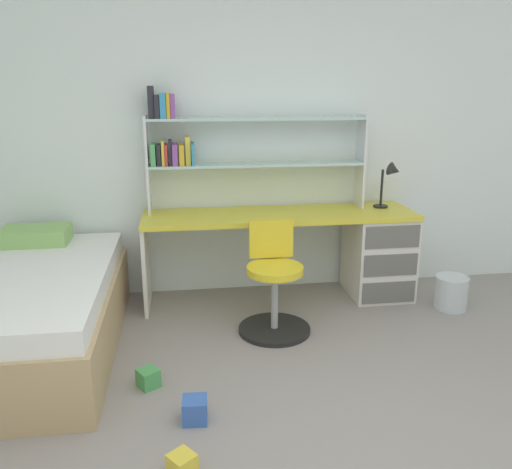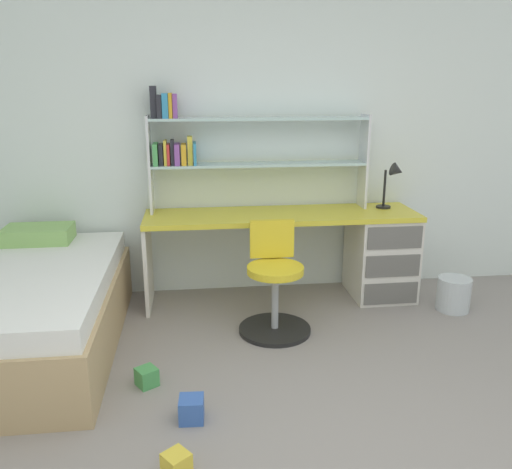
{
  "view_description": "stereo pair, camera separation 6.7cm",
  "coord_description": "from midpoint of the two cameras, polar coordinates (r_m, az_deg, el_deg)",
  "views": [
    {
      "loc": [
        -0.67,
        -1.7,
        1.72
      ],
      "look_at": [
        -0.21,
        1.59,
        0.77
      ],
      "focal_mm": 36.71,
      "sensor_mm": 36.0,
      "label": 1
    },
    {
      "loc": [
        -0.61,
        -1.71,
        1.72
      ],
      "look_at": [
        -0.21,
        1.59,
        0.77
      ],
      "focal_mm": 36.71,
      "sensor_mm": 36.0,
      "label": 2
    }
  ],
  "objects": [
    {
      "name": "bookshelf_hutch",
      "position": [
        4.19,
        -2.87,
        9.99
      ],
      "size": [
        1.75,
        0.22,
        0.98
      ],
      "color": "silver",
      "rests_on": "desk"
    },
    {
      "name": "desk",
      "position": [
        4.4,
        10.84,
        -1.46
      ],
      "size": [
        2.17,
        0.56,
        0.74
      ],
      "color": "gold",
      "rests_on": "ground_plane"
    },
    {
      "name": "bed_platform",
      "position": [
        3.83,
        -24.27,
        -7.61
      ],
      "size": [
        1.29,
        1.87,
        0.68
      ],
      "color": "tan",
      "rests_on": "ground_plane"
    },
    {
      "name": "desk_lamp",
      "position": [
        4.43,
        15.23,
        5.95
      ],
      "size": [
        0.2,
        0.17,
        0.38
      ],
      "color": "black",
      "rests_on": "desk"
    },
    {
      "name": "toy_block_green_1",
      "position": [
        3.26,
        -11.22,
        -14.98
      ],
      "size": [
        0.15,
        0.15,
        0.11
      ],
      "primitive_type": "cube",
      "rotation": [
        0.0,
        0.0,
        2.14
      ],
      "color": "#479E51",
      "rests_on": "ground_plane"
    },
    {
      "name": "toy_block_blue_2",
      "position": [
        2.94,
        -6.36,
        -18.39
      ],
      "size": [
        0.14,
        0.14,
        0.13
      ],
      "primitive_type": "cube",
      "rotation": [
        0.0,
        0.0,
        3.08
      ],
      "color": "#3860B7",
      "rests_on": "ground_plane"
    },
    {
      "name": "room_shell",
      "position": [
        3.08,
        -18.99,
        8.29
      ],
      "size": [
        5.93,
        6.18,
        2.7
      ],
      "color": "silver",
      "rests_on": "ground_plane"
    },
    {
      "name": "toy_block_yellow_4",
      "position": [
        2.62,
        -7.88,
        -23.53
      ],
      "size": [
        0.15,
        0.15,
        0.11
      ],
      "primitive_type": "cube",
      "rotation": [
        0.0,
        0.0,
        0.66
      ],
      "color": "gold",
      "rests_on": "ground_plane"
    },
    {
      "name": "waste_bin",
      "position": [
        4.44,
        21.14,
        -6.07
      ],
      "size": [
        0.26,
        0.26,
        0.26
      ],
      "primitive_type": "cylinder",
      "color": "silver",
      "rests_on": "ground_plane"
    },
    {
      "name": "swivel_chair",
      "position": [
        3.76,
        2.54,
        -6.03
      ],
      "size": [
        0.52,
        0.52,
        0.79
      ],
      "color": "black",
      "rests_on": "ground_plane"
    }
  ]
}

